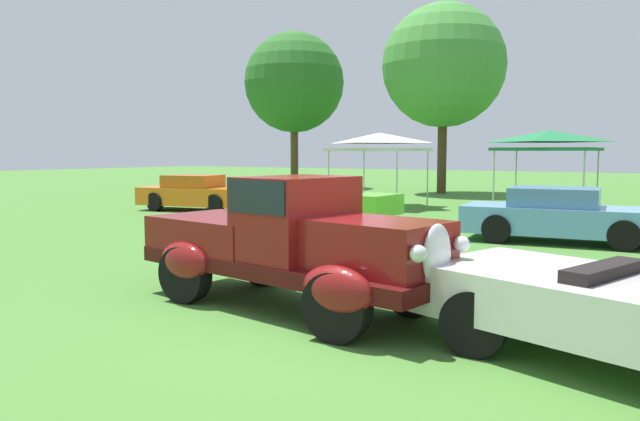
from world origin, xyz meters
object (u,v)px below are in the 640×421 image
Objects in this scene: show_car_skyblue at (560,216)px; canopy_tent_left_field at (379,141)px; show_car_orange at (196,193)px; show_car_lime at (326,199)px; canopy_tent_center_field at (548,139)px; feature_pickup_truck at (292,241)px.

canopy_tent_left_field is (-7.52, 6.06, 1.82)m from show_car_skyblue.
canopy_tent_left_field reaches higher than show_car_orange.
show_car_lime is at bearing 1.30° from show_car_orange.
canopy_tent_center_field is (5.82, 0.49, -0.00)m from canopy_tent_left_field.
show_car_lime is (-5.26, 9.42, -0.27)m from feature_pickup_truck.
show_car_orange is 0.95× the size of show_car_lime.
show_car_skyblue is (12.16, -1.35, 0.00)m from show_car_orange.
canopy_tent_center_field is (0.03, 14.51, 1.56)m from feature_pickup_truck.
show_car_orange and show_car_skyblue have the same top height.
canopy_tent_left_field is (-0.52, 4.59, 1.82)m from show_car_lime.
feature_pickup_truck is 13.98m from show_car_orange.
feature_pickup_truck is 15.24m from canopy_tent_left_field.
show_car_skyblue is (1.73, 7.96, -0.27)m from feature_pickup_truck.
show_car_skyblue is 7.01m from canopy_tent_center_field.
show_car_lime is 4.97m from canopy_tent_left_field.
canopy_tent_left_field is (-5.79, 14.02, 1.56)m from feature_pickup_truck.
canopy_tent_center_field reaches higher than show_car_lime.
canopy_tent_left_field is at bearing 96.52° from show_car_lime.
show_car_lime is 1.46× the size of canopy_tent_left_field.
feature_pickup_truck is 10.80m from show_car_lime.
show_car_lime is 1.47× the size of canopy_tent_center_field.
show_car_skyblue is 1.45× the size of canopy_tent_left_field.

